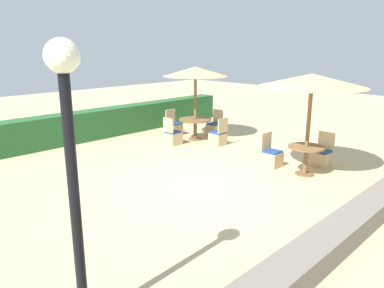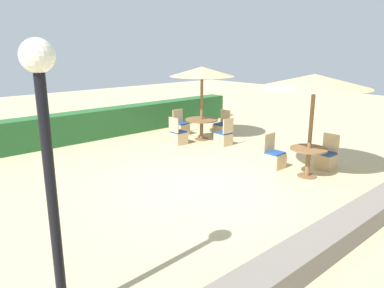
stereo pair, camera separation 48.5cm
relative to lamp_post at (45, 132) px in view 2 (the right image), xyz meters
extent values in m
plane|color=#C6B284|center=(4.49, 2.04, -2.35)|extent=(40.00, 40.00, 0.00)
cube|color=#28602D|center=(4.49, 8.09, -1.84)|extent=(13.00, 0.70, 1.02)
cube|color=slate|center=(4.49, -1.35, -2.16)|extent=(10.00, 0.56, 0.39)
cylinder|color=black|center=(0.00, 0.00, -0.85)|extent=(0.12, 0.12, 3.00)
sphere|color=silver|center=(0.00, 0.00, 0.79)|extent=(0.36, 0.36, 0.36)
cylinder|color=brown|center=(6.77, 0.80, -1.10)|extent=(0.10, 0.10, 2.50)
cone|color=tan|center=(6.77, 0.80, 0.06)|extent=(2.63, 2.63, 0.32)
cylinder|color=brown|center=(6.77, 0.80, -2.34)|extent=(0.48, 0.48, 0.03)
cylinder|color=brown|center=(6.77, 0.80, -2.00)|extent=(0.12, 0.12, 0.71)
cylinder|color=brown|center=(6.77, 0.80, -1.62)|extent=(0.92, 0.92, 0.04)
cube|color=tan|center=(6.73, 1.77, -2.15)|extent=(0.46, 0.46, 0.40)
cube|color=navy|center=(6.73, 1.77, -1.93)|extent=(0.42, 0.42, 0.05)
cube|color=tan|center=(6.73, 1.98, -1.66)|extent=(0.46, 0.04, 0.48)
cube|color=tan|center=(7.71, 0.82, -2.15)|extent=(0.46, 0.46, 0.40)
cube|color=navy|center=(7.71, 0.82, -1.93)|extent=(0.42, 0.42, 0.05)
cube|color=tan|center=(7.92, 0.82, -1.66)|extent=(0.04, 0.46, 0.48)
cylinder|color=brown|center=(7.43, 5.40, -1.12)|extent=(0.10, 0.10, 2.45)
cone|color=tan|center=(7.43, 5.40, 0.02)|extent=(2.20, 2.20, 0.32)
cylinder|color=brown|center=(7.43, 5.40, -2.34)|extent=(0.48, 0.48, 0.03)
cylinder|color=brown|center=(7.43, 5.40, -2.00)|extent=(0.12, 0.12, 0.69)
cylinder|color=brown|center=(7.43, 5.40, -1.64)|extent=(1.15, 1.15, 0.04)
cube|color=tan|center=(6.43, 5.46, -2.15)|extent=(0.46, 0.46, 0.40)
cube|color=navy|center=(6.43, 5.46, -1.93)|extent=(0.42, 0.42, 0.05)
cube|color=tan|center=(6.22, 5.46, -1.66)|extent=(0.04, 0.46, 0.48)
cube|color=tan|center=(8.41, 5.37, -2.15)|extent=(0.46, 0.46, 0.40)
cube|color=navy|center=(8.41, 5.37, -1.93)|extent=(0.42, 0.42, 0.05)
cube|color=tan|center=(8.62, 5.37, -1.66)|extent=(0.04, 0.46, 0.48)
cube|color=tan|center=(7.44, 4.35, -2.15)|extent=(0.46, 0.46, 0.40)
cube|color=navy|center=(7.44, 4.35, -1.93)|extent=(0.42, 0.42, 0.05)
cube|color=tan|center=(7.44, 4.14, -1.66)|extent=(0.46, 0.04, 0.48)
cube|color=tan|center=(7.39, 6.44, -2.15)|extent=(0.46, 0.46, 0.40)
cube|color=navy|center=(7.39, 6.44, -1.93)|extent=(0.42, 0.42, 0.05)
cube|color=tan|center=(7.39, 6.65, -1.66)|extent=(0.46, 0.04, 0.48)
camera|label=1|loc=(-1.78, -3.58, 0.89)|focal=35.00mm
camera|label=2|loc=(-1.43, -3.91, 0.89)|focal=35.00mm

